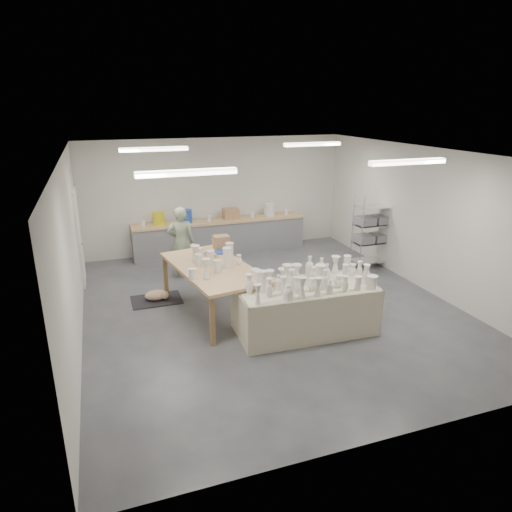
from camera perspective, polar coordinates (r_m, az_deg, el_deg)
name	(u,v)px	position (r m, az deg, el deg)	size (l,w,h in m)	color
room	(263,204)	(8.52, 0.88, 6.47)	(8.00, 8.02, 3.00)	#424449
back_counter	(220,235)	(12.26, -4.51, 2.65)	(4.60, 0.60, 1.24)	tan
wire_shelf	(372,230)	(11.41, 14.33, 3.15)	(0.88, 0.48, 1.80)	silver
drying_table	(305,306)	(8.06, 6.17, -6.27)	(2.45, 1.23, 1.22)	olive
work_table	(213,265)	(8.69, -5.36, -1.12)	(1.66, 2.68, 1.30)	tan
rug	(157,300)	(9.61, -12.32, -5.37)	(1.00, 0.70, 0.02)	black
cat	(157,295)	(9.56, -12.22, -4.78)	(0.52, 0.42, 0.20)	white
potter	(181,242)	(10.52, -9.33, 1.70)	(0.60, 0.40, 1.66)	#90A17C
red_stool	(180,260)	(10.93, -9.45, -0.46)	(0.38, 0.38, 0.36)	red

